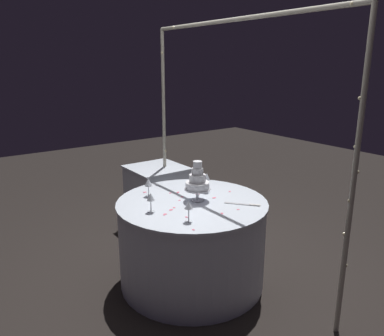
{
  "coord_description": "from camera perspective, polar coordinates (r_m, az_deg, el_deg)",
  "views": [
    {
      "loc": [
        2.42,
        -1.76,
        1.86
      ],
      "look_at": [
        0.0,
        0.0,
        1.04
      ],
      "focal_mm": 35.53,
      "sensor_mm": 36.0,
      "label": 1
    }
  ],
  "objects": [
    {
      "name": "rose_petal_3",
      "position": [
        3.48,
        -0.61,
        -3.23
      ],
      "size": [
        0.04,
        0.04,
        0.0
      ],
      "primitive_type": "ellipsoid",
      "rotation": [
        0.0,
        0.0,
        3.69
      ],
      "color": "#EA6B84",
      "rests_on": "main_table"
    },
    {
      "name": "rose_petal_8",
      "position": [
        3.4,
        -2.13,
        -3.67
      ],
      "size": [
        0.04,
        0.04,
        0.0
      ],
      "primitive_type": "ellipsoid",
      "rotation": [
        0.0,
        0.0,
        2.19
      ],
      "color": "#EA6B84",
      "rests_on": "main_table"
    },
    {
      "name": "rose_petal_13",
      "position": [
        3.29,
        -1.52,
        -4.35
      ],
      "size": [
        0.03,
        0.04,
        0.0
      ],
      "primitive_type": "ellipsoid",
      "rotation": [
        0.0,
        0.0,
        5.05
      ],
      "color": "#EA6B84",
      "rests_on": "main_table"
    },
    {
      "name": "ground_plane",
      "position": [
        3.52,
        -0.0,
        -16.47
      ],
      "size": [
        12.0,
        12.0,
        0.0
      ],
      "primitive_type": "plane",
      "color": "black"
    },
    {
      "name": "rose_petal_15",
      "position": [
        3.21,
        -1.89,
        -4.86
      ],
      "size": [
        0.02,
        0.03,
        0.0
      ],
      "primitive_type": "ellipsoid",
      "rotation": [
        0.0,
        0.0,
        4.84
      ],
      "color": "#EA6B84",
      "rests_on": "main_table"
    },
    {
      "name": "rose_petal_11",
      "position": [
        2.67,
        0.21,
        -9.24
      ],
      "size": [
        0.03,
        0.02,
        0.0
      ],
      "primitive_type": "ellipsoid",
      "rotation": [
        0.0,
        0.0,
        3.31
      ],
      "color": "#EA6B84",
      "rests_on": "main_table"
    },
    {
      "name": "rose_petal_0",
      "position": [
        3.43,
        -7.1,
        -3.62
      ],
      "size": [
        0.03,
        0.04,
        0.0
      ],
      "primitive_type": "ellipsoid",
      "rotation": [
        0.0,
        0.0,
        1.49
      ],
      "color": "#EA6B84",
      "rests_on": "main_table"
    },
    {
      "name": "decorative_arch",
      "position": [
        3.3,
        6.4,
        8.63
      ],
      "size": [
        2.35,
        0.06,
        2.22
      ],
      "color": "#B7B29E",
      "rests_on": "ground"
    },
    {
      "name": "rose_petal_7",
      "position": [
        2.92,
        -4.17,
        -7.02
      ],
      "size": [
        0.03,
        0.03,
        0.0
      ],
      "primitive_type": "ellipsoid",
      "rotation": [
        0.0,
        0.0,
        5.33
      ],
      "color": "#EA6B84",
      "rests_on": "main_table"
    },
    {
      "name": "tiered_cake",
      "position": [
        3.15,
        0.83,
        -2.04
      ],
      "size": [
        0.22,
        0.22,
        0.34
      ],
      "color": "silver",
      "rests_on": "main_table"
    },
    {
      "name": "rose_petal_5",
      "position": [
        3.7,
        -0.57,
        -2.07
      ],
      "size": [
        0.03,
        0.03,
        0.0
      ],
      "primitive_type": "ellipsoid",
      "rotation": [
        0.0,
        0.0,
        4.41
      ],
      "color": "#EA6B84",
      "rests_on": "main_table"
    },
    {
      "name": "rose_petal_9",
      "position": [
        3.04,
        6.94,
        -6.2
      ],
      "size": [
        0.03,
        0.03,
        0.0
      ],
      "primitive_type": "ellipsoid",
      "rotation": [
        0.0,
        0.0,
        4.33
      ],
      "color": "#EA6B84",
      "rests_on": "main_table"
    },
    {
      "name": "wine_glass_0",
      "position": [
        2.95,
        -6.2,
        -4.46
      ],
      "size": [
        0.06,
        0.06,
        0.15
      ],
      "color": "silver",
      "rests_on": "main_table"
    },
    {
      "name": "wine_glass_3",
      "position": [
        3.38,
        2.23,
        -1.48
      ],
      "size": [
        0.06,
        0.06,
        0.18
      ],
      "color": "silver",
      "rests_on": "main_table"
    },
    {
      "name": "rose_petal_6",
      "position": [
        2.95,
        4.53,
        -6.81
      ],
      "size": [
        0.04,
        0.04,
        0.0
      ],
      "primitive_type": "ellipsoid",
      "rotation": [
        0.0,
        0.0,
        2.32
      ],
      "color": "#EA6B84",
      "rests_on": "main_table"
    },
    {
      "name": "rose_petal_1",
      "position": [
        3.39,
        -3.26,
        -3.76
      ],
      "size": [
        0.02,
        0.03,
        0.0
      ],
      "primitive_type": "ellipsoid",
      "rotation": [
        0.0,
        0.0,
        1.4
      ],
      "color": "#EA6B84",
      "rests_on": "main_table"
    },
    {
      "name": "rose_petal_2",
      "position": [
        2.93,
        -4.05,
        -6.91
      ],
      "size": [
        0.03,
        0.04,
        0.0
      ],
      "primitive_type": "ellipsoid",
      "rotation": [
        0.0,
        0.0,
        1.07
      ],
      "color": "#EA6B84",
      "rests_on": "main_table"
    },
    {
      "name": "rose_petal_16",
      "position": [
        2.87,
        -0.83,
        -7.37
      ],
      "size": [
        0.03,
        0.02,
        0.0
      ],
      "primitive_type": "ellipsoid",
      "rotation": [
        0.0,
        0.0,
        3.26
      ],
      "color": "#EA6B84",
      "rests_on": "main_table"
    },
    {
      "name": "rose_petal_4",
      "position": [
        3.35,
        0.84,
        -3.96
      ],
      "size": [
        0.05,
        0.04,
        0.0
      ],
      "primitive_type": "ellipsoid",
      "rotation": [
        0.0,
        0.0,
        3.88
      ],
      "color": "#EA6B84",
      "rests_on": "main_table"
    },
    {
      "name": "rose_petal_17",
      "position": [
        3.01,
        -3.16,
        -6.29
      ],
      "size": [
        0.03,
        0.04,
        0.0
      ],
      "primitive_type": "ellipsoid",
      "rotation": [
        0.0,
        0.0,
        1.71
      ],
      "color": "#EA6B84",
      "rests_on": "main_table"
    },
    {
      "name": "side_table",
      "position": [
        4.44,
        -5.25,
        -4.36
      ],
      "size": [
        0.6,
        0.6,
        0.73
      ],
      "color": "silver",
      "rests_on": "ground"
    },
    {
      "name": "rose_petal_10",
      "position": [
        3.44,
        5.7,
        -3.52
      ],
      "size": [
        0.03,
        0.04,
        0.0
      ],
      "primitive_type": "ellipsoid",
      "rotation": [
        0.0,
        0.0,
        5.14
      ],
      "color": "#EA6B84",
      "rests_on": "main_table"
    },
    {
      "name": "main_table",
      "position": [
        3.34,
        -0.0,
        -11.02
      ],
      "size": [
        1.27,
        1.27,
        0.75
      ],
      "color": "silver",
      "rests_on": "ground"
    },
    {
      "name": "wine_glass_1",
      "position": [
        3.3,
        -6.57,
        -2.23
      ],
      "size": [
        0.07,
        0.07,
        0.16
      ],
      "color": "silver",
      "rests_on": "main_table"
    },
    {
      "name": "rose_petal_12",
      "position": [
        3.06,
        -2.7,
        -5.95
      ],
      "size": [
        0.03,
        0.02,
        0.0
      ],
      "primitive_type": "ellipsoid",
      "rotation": [
        0.0,
        0.0,
        3.42
      ],
      "color": "#EA6B84",
      "rests_on": "main_table"
    },
    {
      "name": "rose_petal_14",
      "position": [
        3.27,
        3.34,
        -4.48
      ],
      "size": [
        0.03,
        0.04,
        0.0
      ],
      "primitive_type": "ellipsoid",
      "rotation": [
        0.0,
        0.0,
        4.74
      ],
      "color": "#EA6B84",
      "rests_on": "main_table"
    },
    {
      "name": "wine_glass_2",
      "position": [
        2.76,
        -0.5,
        -5.74
      ],
      "size": [
        0.06,
        0.06,
        0.16
      ],
      "color": "silver",
      "rests_on": "main_table"
    },
    {
      "name": "cake_knife",
      "position": [
        3.14,
        7.91,
        -5.42
      ],
      "size": [
        0.24,
        0.2,
        0.01
      ],
      "color": "silver",
      "rests_on": "main_table"
    }
  ]
}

